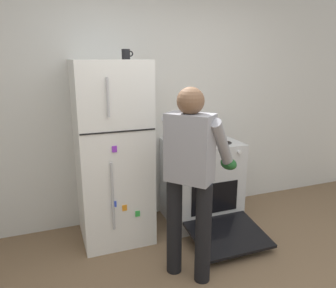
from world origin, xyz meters
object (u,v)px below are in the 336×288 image
(person_cook, at_px, (191,169))
(coffee_mug, at_px, (126,54))
(stove_range, at_px, (202,182))
(red_pot, at_px, (191,138))
(pepper_mill, at_px, (218,129))
(refrigerator, at_px, (112,153))

(person_cook, distance_m, coffee_mug, 1.30)
(stove_range, xyz_separation_m, red_pot, (-0.16, -0.03, 0.53))
(coffee_mug, xyz_separation_m, pepper_mill, (1.11, 0.15, -0.83))
(stove_range, bearing_deg, refrigerator, 178.97)
(red_pot, relative_size, coffee_mug, 3.23)
(red_pot, bearing_deg, pepper_mill, 28.52)
(red_pot, bearing_deg, person_cook, -114.43)
(person_cook, bearing_deg, coffee_mug, 106.92)
(refrigerator, xyz_separation_m, stove_range, (0.99, -0.02, -0.44))
(stove_range, relative_size, red_pot, 3.39)
(refrigerator, bearing_deg, coffee_mug, 15.40)
(stove_range, height_order, coffee_mug, coffee_mug)
(person_cook, relative_size, red_pot, 4.42)
(refrigerator, bearing_deg, stove_range, -1.03)
(person_cook, height_order, coffee_mug, coffee_mug)
(refrigerator, distance_m, pepper_mill, 1.31)
(red_pot, height_order, pepper_mill, pepper_mill)
(coffee_mug, bearing_deg, stove_range, -4.83)
(red_pot, bearing_deg, coffee_mug, 171.19)
(person_cook, distance_m, pepper_mill, 1.35)
(red_pot, xyz_separation_m, pepper_mill, (0.46, 0.25, 0.02))
(person_cook, relative_size, coffee_mug, 14.28)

